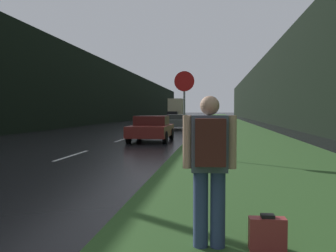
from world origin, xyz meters
The scene contains 14 objects.
grass_verge centered at (6.56, 40.00, 0.01)m, with size 6.00×240.00×0.02m, color #2D5123.
lane_stripe_c centered at (0.00, 12.05, 0.00)m, with size 0.12×3.00×0.01m, color silver.
lane_stripe_d centered at (0.00, 19.05, 0.00)m, with size 0.12×3.00×0.01m, color silver.
lane_stripe_e centered at (0.00, 26.05, 0.00)m, with size 0.12×3.00×0.01m, color silver.
lane_stripe_f centered at (0.00, 33.05, 0.00)m, with size 0.12×3.00×0.01m, color silver.
treeline_far_side centered at (-9.56, 50.00, 3.98)m, with size 2.00×140.00×7.97m, color black.
treeline_near_side centered at (12.56, 50.00, 4.44)m, with size 2.00×140.00×8.87m, color black.
stop_sign centered at (4.01, 12.32, 1.84)m, with size 0.70×0.07×2.98m.
hitchhiker_with_backpack centered at (5.00, 4.01, 1.02)m, with size 0.62×0.43×1.78m.
suitcase centered at (5.66, 4.03, 0.20)m, with size 0.42×0.18×0.43m.
car_passing_near centered at (1.78, 18.29, 0.67)m, with size 2.03×4.04×1.33m.
car_passing_far centered at (1.78, 30.88, 0.66)m, with size 2.05×4.58×1.26m.
car_oncoming centered at (-1.78, 58.50, 0.74)m, with size 2.05×4.12×1.48m.
delivery_truck centered at (-1.78, 65.16, 1.95)m, with size 2.65×8.12×3.73m.
Camera 1 is at (5.06, -0.06, 1.61)m, focal length 38.00 mm.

